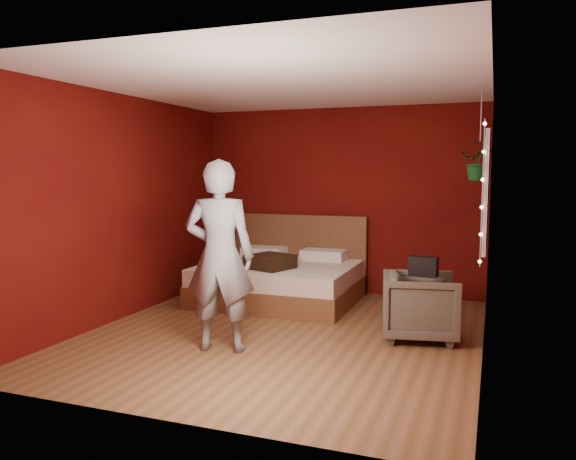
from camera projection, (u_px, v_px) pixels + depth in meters
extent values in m
plane|color=brown|center=(284.00, 333.00, 5.97)|extent=(4.50, 4.50, 0.00)
cube|color=#5F120A|center=(340.00, 201.00, 7.94)|extent=(4.00, 0.02, 2.60)
cube|color=#5F120A|center=(164.00, 234.00, 3.72)|extent=(4.00, 0.02, 2.60)
cube|color=#5F120A|center=(122.00, 207.00, 6.52)|extent=(0.02, 4.50, 2.60)
cube|color=#5F120A|center=(489.00, 217.00, 5.14)|extent=(0.02, 4.50, 2.60)
cube|color=white|center=(284.00, 83.00, 5.70)|extent=(4.00, 4.50, 0.02)
cube|color=white|center=(486.00, 192.00, 5.97)|extent=(0.04, 0.97, 1.27)
cube|color=black|center=(485.00, 192.00, 5.98)|extent=(0.02, 0.85, 1.15)
cube|color=white|center=(484.00, 192.00, 5.98)|extent=(0.03, 0.05, 1.15)
cube|color=white|center=(484.00, 192.00, 5.98)|extent=(0.03, 0.85, 0.05)
cylinder|color=silver|center=(482.00, 193.00, 5.50)|extent=(0.01, 0.01, 1.45)
sphere|color=#FFF2CC|center=(480.00, 261.00, 5.57)|extent=(0.04, 0.04, 0.04)
sphere|color=#FFF2CC|center=(481.00, 234.00, 5.54)|extent=(0.04, 0.04, 0.04)
sphere|color=#FFF2CC|center=(482.00, 207.00, 5.51)|extent=(0.04, 0.04, 0.04)
sphere|color=#FFF2CC|center=(483.00, 180.00, 5.48)|extent=(0.04, 0.04, 0.04)
sphere|color=#FFF2CC|center=(484.00, 152.00, 5.45)|extent=(0.04, 0.04, 0.04)
sphere|color=#FFF2CC|center=(485.00, 124.00, 5.42)|extent=(0.04, 0.04, 0.04)
cube|color=brown|center=(279.00, 291.00, 7.42)|extent=(1.98, 1.69, 0.28)
cube|color=silver|center=(279.00, 273.00, 7.39)|extent=(1.94, 1.65, 0.22)
cube|color=brown|center=(299.00, 252.00, 8.13)|extent=(1.98, 0.08, 1.09)
cube|color=white|center=(264.00, 252.00, 8.06)|extent=(0.60, 0.38, 0.14)
cube|color=white|center=(324.00, 255.00, 7.75)|extent=(0.60, 0.38, 0.14)
imported|color=gray|center=(220.00, 256.00, 5.32)|extent=(0.75, 0.57, 1.83)
imported|color=#5A5547|center=(420.00, 306.00, 5.74)|extent=(0.87, 0.86, 0.68)
cube|color=black|center=(424.00, 266.00, 5.54)|extent=(0.29, 0.17, 0.20)
cube|color=#321F10|center=(270.00, 262.00, 7.06)|extent=(0.63, 0.63, 0.17)
cylinder|color=silver|center=(481.00, 117.00, 6.28)|extent=(0.01, 0.01, 0.55)
imported|color=#195924|center=(479.00, 161.00, 6.33)|extent=(0.48, 0.45, 0.44)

